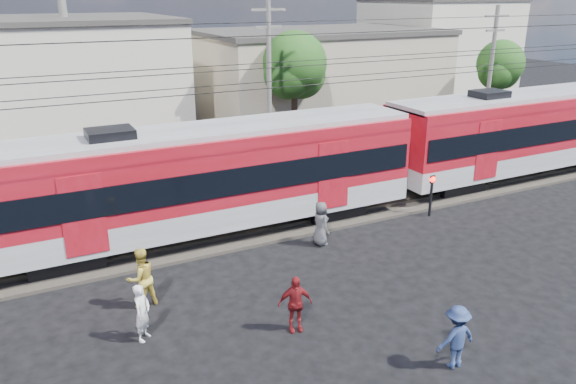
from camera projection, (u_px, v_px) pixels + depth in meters
name	position (u px, v px, depth m)	size (l,w,h in m)	color
ground	(307.00, 352.00, 14.32)	(120.00, 120.00, 0.00)	black
track_bed	(205.00, 236.00, 21.02)	(70.00, 3.40, 0.12)	#2D2823
rail_near	(211.00, 240.00, 20.35)	(70.00, 0.12, 0.12)	#59544C
rail_far	(198.00, 226.00, 21.61)	(70.00, 0.12, 0.12)	#59544C
commuter_train	(212.00, 175.00, 20.41)	(50.30, 3.08, 4.17)	black
building_midwest	(71.00, 78.00, 34.93)	(12.24, 12.24, 7.30)	beige
building_mideast	(318.00, 76.00, 39.39)	(16.32, 10.20, 6.30)	tan
building_east	(436.00, 48.00, 48.38)	(10.20, 10.20, 8.30)	beige
utility_pole_mid	(269.00, 80.00, 27.96)	(1.80, 0.24, 8.50)	slate
utility_pole_east	(490.00, 71.00, 33.17)	(1.80, 0.24, 8.00)	slate
tree_near	(297.00, 67.00, 31.87)	(3.82, 3.64, 6.72)	#382619
tree_far	(501.00, 66.00, 37.65)	(3.36, 3.12, 5.76)	#382619
pedestrian_a	(142.00, 312.00, 14.62)	(0.58, 0.38, 1.60)	white
pedestrian_b	(141.00, 278.00, 16.14)	(0.89, 0.69, 1.83)	gold
pedestrian_c	(456.00, 337.00, 13.53)	(1.06, 0.61, 1.65)	navy
pedestrian_d	(295.00, 304.00, 15.01)	(0.95, 0.39, 1.62)	maroon
pedestrian_e	(321.00, 224.00, 20.19)	(0.80, 0.52, 1.64)	#46474B
car_silver	(484.00, 136.00, 33.09)	(1.56, 3.88, 1.32)	#B0B3B7
car_white	(568.00, 127.00, 35.25)	(1.43, 4.10, 1.35)	white
crossing_signal	(432.00, 188.00, 22.66)	(0.25, 0.25, 1.74)	black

